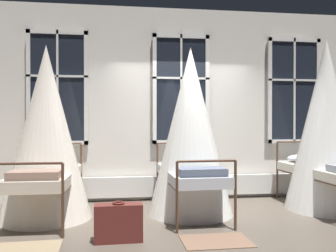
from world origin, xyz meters
TOP-DOWN VIEW (x-y plane):
  - ground at (0.00, 0.00)m, footprint 19.15×19.15m
  - back_wall_with_windows at (0.00, 1.38)m, footprint 9.52×0.10m
  - window_bank at (0.00, 1.26)m, footprint 5.38×0.10m
  - cot_first at (-2.16, 0.21)m, footprint 1.29×1.90m
  - cot_second at (-0.04, 0.21)m, footprint 1.29×1.91m
  - cot_third at (2.18, 0.20)m, footprint 1.29×1.91m
  - rug_first at (-2.17, -1.11)m, footprint 0.82×0.59m
  - rug_second at (0.00, -1.11)m, footprint 0.80×0.56m
  - suitcase_dark at (-1.13, -0.96)m, footprint 0.56×0.22m

SIDE VIEW (x-z plane):
  - ground at x=0.00m, z-range 0.00..0.00m
  - rug_first at x=-2.17m, z-range 0.00..0.01m
  - rug_second at x=0.00m, z-range 0.00..0.01m
  - suitcase_dark at x=-1.13m, z-range -0.01..0.46m
  - window_bank at x=0.00m, z-range -0.29..2.63m
  - cot_first at x=-2.16m, z-range -0.04..2.48m
  - cot_second at x=-0.04m, z-range -0.04..2.50m
  - cot_third at x=2.18m, z-range -0.04..2.69m
  - back_wall_with_windows at x=0.00m, z-range 0.00..3.48m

